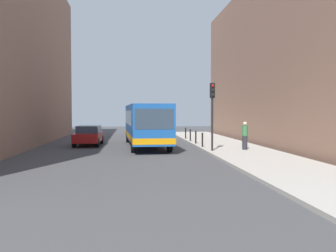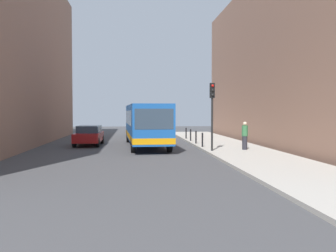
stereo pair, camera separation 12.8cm
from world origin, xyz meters
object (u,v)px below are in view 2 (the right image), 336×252
Objects in this scene: bollard_mid at (196,137)px; bollard_far at (191,135)px; traffic_light at (212,104)px; car_behind_bus at (137,128)px; car_beside_bus at (89,135)px; bollard_farthest at (186,133)px; bus at (146,123)px; bollard_near at (202,140)px; pedestrian_near_signal at (245,136)px.

bollard_far is (0.00, 2.58, 0.00)m from bollard_mid.
traffic_light reaches higher than bollard_mid.
bollard_mid is at bearing -90.00° from bollard_far.
car_behind_bus is at bearing 115.80° from bollard_far.
car_beside_bus is at bearing 69.33° from car_behind_bus.
car_beside_bus is at bearing -151.65° from bollard_farthest.
bollard_farthest is (-0.10, 10.34, -2.38)m from traffic_light.
car_beside_bus is 8.12m from bollard_far.
bollard_near is at bearing 146.31° from bus.
bollard_mid is (7.94, -0.87, -0.16)m from car_beside_bus.
traffic_light reaches higher than bollard_far.
bollard_mid is at bearing -177.57° from bus.
bus is 2.51× the size of car_beside_bus.
bollard_mid is at bearing 90.00° from bollard_near.
bollard_near is at bearing 92.20° from traffic_light.
car_behind_bus is at bearing -141.70° from pedestrian_near_signal.
car_behind_bus is 4.67× the size of bollard_farthest.
bus is 4.47m from car_beside_bus.
bus reaches higher than car_beside_bus.
pedestrian_near_signal is (2.28, -4.70, 0.40)m from bollard_mid.
car_behind_bus is 1.08× the size of traffic_light.
traffic_light is at bearing 103.60° from car_behind_bus.
bus is at bearing 128.41° from traffic_light.
bollard_far is at bearing 90.00° from bollard_near.
bollard_far is at bearing 90.74° from traffic_light.
bollard_far is at bearing -90.00° from bollard_farthest.
bollard_mid is 1.00× the size of bollard_farthest.
bollard_farthest is (0.00, 5.15, 0.00)m from bollard_mid.
bollard_mid is 5.15m from bollard_farthest.
bollard_near is at bearing 157.70° from car_beside_bus.
car_beside_bus is at bearing 143.02° from traffic_light.
car_behind_bus is 12.08m from bollard_mid.
bollard_far is (0.00, 5.15, 0.00)m from bollard_near.
bollard_near and bollard_farthest have the same top height.
bus is 6.37× the size of pedestrian_near_signal.
traffic_light is 5.71m from bollard_mid.
bollard_mid is at bearing 91.11° from traffic_light.
car_behind_bus is at bearing 104.68° from traffic_light.
bollard_near is at bearing -116.81° from pedestrian_near_signal.
traffic_light reaches higher than bus.
pedestrian_near_signal is at bearing -43.01° from bollard_near.
bus is at bearing -141.98° from bollard_far.
traffic_light is 2.34× the size of pedestrian_near_signal.
bollard_near is 3.15m from pedestrian_near_signal.
traffic_light is 3.53m from bollard_near.
bus reaches higher than bollard_far.
traffic_light is at bearing 144.18° from car_beside_bus.
car_beside_bus is at bearing -18.97° from bus.
car_beside_bus is at bearing -102.40° from pedestrian_near_signal.
bollard_near and bollard_far have the same top height.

